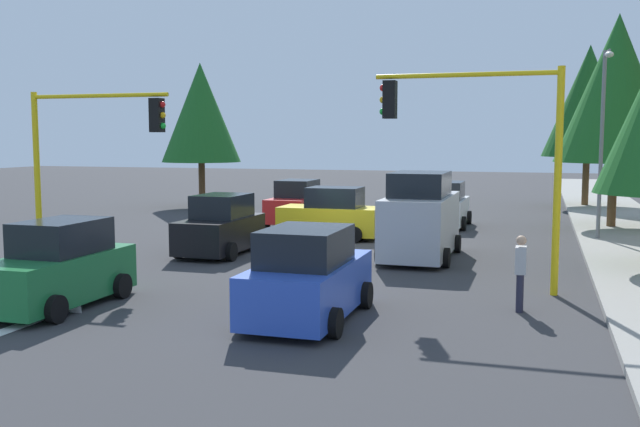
{
  "coord_description": "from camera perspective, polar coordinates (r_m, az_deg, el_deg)",
  "views": [
    {
      "loc": [
        24.14,
        7.1,
        3.82
      ],
      "look_at": [
        0.32,
        -0.27,
        1.2
      ],
      "focal_mm": 40.09,
      "sensor_mm": 36.0,
      "label": 1
    }
  ],
  "objects": [
    {
      "name": "ground_plane",
      "position": [
        25.45,
        0.79,
        -2.64
      ],
      "size": [
        120.0,
        120.0,
        0.0
      ],
      "primitive_type": "plane",
      "color": "#353538"
    },
    {
      "name": "sidewalk_kerb",
      "position": [
        29.57,
        23.65,
        -1.78
      ],
      "size": [
        80.0,
        4.0,
        0.15
      ],
      "primitive_type": "cube",
      "color": "gray",
      "rests_on": "ground"
    },
    {
      "name": "lane_arrow_near",
      "position": [
        16.61,
        -21.07,
        -7.69
      ],
      "size": [
        2.4,
        1.1,
        1.1
      ],
      "color": "silver",
      "rests_on": "ground"
    },
    {
      "name": "traffic_signal_near_left",
      "position": [
        18.19,
        12.78,
        6.19
      ],
      "size": [
        0.36,
        4.59,
        5.54
      ],
      "color": "yellow",
      "rests_on": "ground"
    },
    {
      "name": "traffic_signal_near_right",
      "position": [
        22.15,
        -17.94,
        5.42
      ],
      "size": [
        0.36,
        4.59,
        5.21
      ],
      "color": "yellow",
      "rests_on": "ground"
    },
    {
      "name": "street_lamp_curbside",
      "position": [
        27.83,
        21.67,
        6.66
      ],
      "size": [
        2.15,
        0.28,
        7.0
      ],
      "color": "slate",
      "rests_on": "ground"
    },
    {
      "name": "tree_roadside_far",
      "position": [
        42.26,
        20.65,
        8.4
      ],
      "size": [
        4.86,
        4.86,
        8.92
      ],
      "color": "brown",
      "rests_on": "ground"
    },
    {
      "name": "tree_roadside_mid",
      "position": [
        32.33,
        22.6,
        9.19
      ],
      "size": [
        4.87,
        4.87,
        8.93
      ],
      "color": "brown",
      "rests_on": "ground"
    },
    {
      "name": "tree_opposite_side",
      "position": [
        40.44,
        -9.5,
        7.94
      ],
      "size": [
        4.37,
        4.37,
        7.99
      ],
      "color": "brown",
      "rests_on": "ground"
    },
    {
      "name": "delivery_van_silver",
      "position": [
        22.96,
        8.03,
        -0.41
      ],
      "size": [
        4.8,
        2.22,
        2.77
      ],
      "color": "#B2B5BA",
      "rests_on": "ground"
    },
    {
      "name": "car_yellow",
      "position": [
        27.39,
        0.9,
        -0.13
      ],
      "size": [
        2.05,
        3.85,
        1.98
      ],
      "color": "yellow",
      "rests_on": "ground"
    },
    {
      "name": "car_blue",
      "position": [
        15.13,
        -0.98,
        -5.14
      ],
      "size": [
        4.13,
        2.1,
        1.98
      ],
      "color": "blue",
      "rests_on": "ground"
    },
    {
      "name": "car_black",
      "position": [
        23.9,
        -7.93,
        -1.09
      ],
      "size": [
        3.78,
        2.03,
        1.98
      ],
      "color": "black",
      "rests_on": "ground"
    },
    {
      "name": "car_green",
      "position": [
        17.3,
        -20.14,
        -4.11
      ],
      "size": [
        3.97,
        1.95,
        1.98
      ],
      "color": "#1E7238",
      "rests_on": "ground"
    },
    {
      "name": "car_white",
      "position": [
        31.48,
        10.0,
        0.58
      ],
      "size": [
        3.83,
        1.98,
        1.98
      ],
      "color": "white",
      "rests_on": "ground"
    },
    {
      "name": "car_red",
      "position": [
        32.03,
        -1.89,
        0.76
      ],
      "size": [
        3.85,
        2.06,
        1.98
      ],
      "color": "red",
      "rests_on": "ground"
    },
    {
      "name": "pedestrian_crossing",
      "position": [
        16.43,
        15.71,
        -4.44
      ],
      "size": [
        0.4,
        0.24,
        1.7
      ],
      "color": "#262638",
      "rests_on": "ground"
    }
  ]
}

